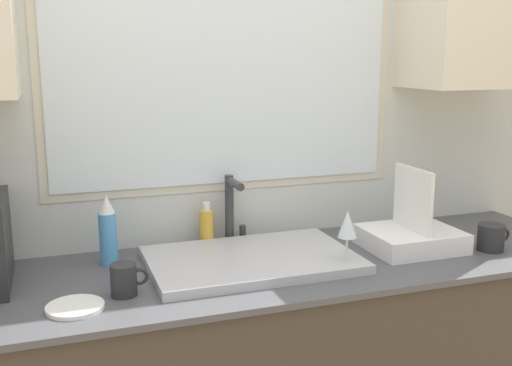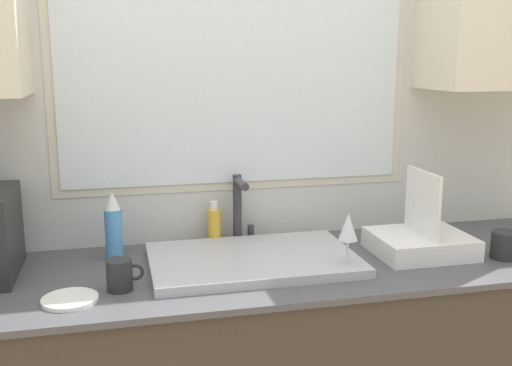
% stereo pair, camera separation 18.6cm
% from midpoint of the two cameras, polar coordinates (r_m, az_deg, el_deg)
% --- Properties ---
extents(wall_back, '(6.00, 0.38, 2.60)m').
position_cam_midpoint_polar(wall_back, '(2.16, -5.33, 6.67)').
color(wall_back, silver).
rests_on(wall_back, ground_plane).
extents(sink_basin, '(0.67, 0.44, 0.03)m').
position_cam_midpoint_polar(sink_basin, '(1.97, -3.14, -7.36)').
color(sink_basin, '#B2B2B7').
rests_on(sink_basin, countertop).
extents(faucet, '(0.08, 0.15, 0.25)m').
position_cam_midpoint_polar(faucet, '(2.14, -4.79, -2.11)').
color(faucet, '#333338').
rests_on(faucet, countertop).
extents(dish_rack, '(0.32, 0.27, 0.29)m').
position_cam_midpoint_polar(dish_rack, '(2.16, 12.18, -4.94)').
color(dish_rack, white).
rests_on(dish_rack, countertop).
extents(spray_bottle, '(0.06, 0.06, 0.23)m').
position_cam_midpoint_polar(spray_bottle, '(2.02, -16.52, -4.45)').
color(spray_bottle, '#4C99D8').
rests_on(spray_bottle, countertop).
extents(soap_bottle, '(0.05, 0.05, 0.16)m').
position_cam_midpoint_polar(soap_bottle, '(2.16, -7.18, -4.17)').
color(soap_bottle, gold).
rests_on(soap_bottle, countertop).
extents(mug_near_sink, '(0.11, 0.07, 0.09)m').
position_cam_midpoint_polar(mug_near_sink, '(1.77, -15.42, -8.94)').
color(mug_near_sink, '#262628').
rests_on(mug_near_sink, countertop).
extents(wine_glass, '(0.06, 0.06, 0.19)m').
position_cam_midpoint_polar(wine_glass, '(1.89, 5.93, -4.16)').
color(wine_glass, silver).
rests_on(wine_glass, countertop).
extents(mug_by_rack, '(0.13, 0.09, 0.09)m').
position_cam_midpoint_polar(mug_by_rack, '(2.22, 19.30, -4.95)').
color(mug_by_rack, '#262628').
rests_on(mug_by_rack, countertop).
extents(small_plate, '(0.16, 0.16, 0.01)m').
position_cam_midpoint_polar(small_plate, '(1.74, -19.88, -11.12)').
color(small_plate, white).
rests_on(small_plate, countertop).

